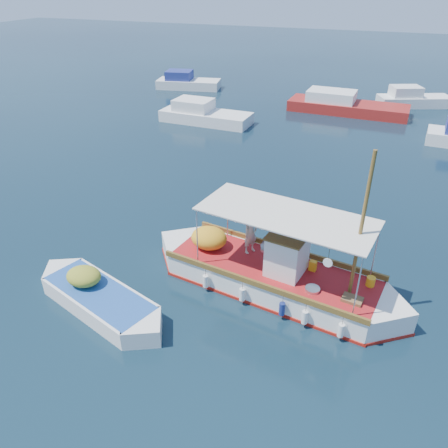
% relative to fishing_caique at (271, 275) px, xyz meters
% --- Properties ---
extents(ground, '(160.00, 160.00, 0.00)m').
position_rel_fishing_caique_xyz_m(ground, '(-0.41, 0.67, -0.51)').
color(ground, black).
rests_on(ground, ground).
extents(fishing_caique, '(9.39, 3.68, 5.80)m').
position_rel_fishing_caique_xyz_m(fishing_caique, '(0.00, 0.00, 0.00)').
color(fishing_caique, white).
rests_on(fishing_caique, ground).
extents(dinghy, '(5.47, 2.86, 1.41)m').
position_rel_fishing_caique_xyz_m(dinghy, '(-5.02, -3.02, -0.21)').
color(dinghy, white).
rests_on(dinghy, ground).
extents(bg_boat_nw, '(6.73, 2.66, 1.80)m').
position_rel_fishing_caique_xyz_m(bg_boat_nw, '(-9.87, 17.10, -0.02)').
color(bg_boat_nw, silver).
rests_on(bg_boat_nw, ground).
extents(bg_boat_n, '(9.19, 3.18, 1.80)m').
position_rel_fishing_caique_xyz_m(bg_boat_n, '(-0.53, 23.39, -0.02)').
color(bg_boat_n, maroon).
rests_on(bg_boat_n, ground).
extents(bg_boat_far_w, '(6.19, 3.41, 1.80)m').
position_rel_fishing_caique_xyz_m(bg_boat_far_w, '(-15.59, 26.46, -0.02)').
color(bg_boat_far_w, silver).
rests_on(bg_boat_far_w, ground).
extents(bg_boat_far_n, '(6.09, 4.06, 1.80)m').
position_rel_fishing_caique_xyz_m(bg_boat_far_n, '(4.47, 27.32, -0.02)').
color(bg_boat_far_n, silver).
rests_on(bg_boat_far_n, ground).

